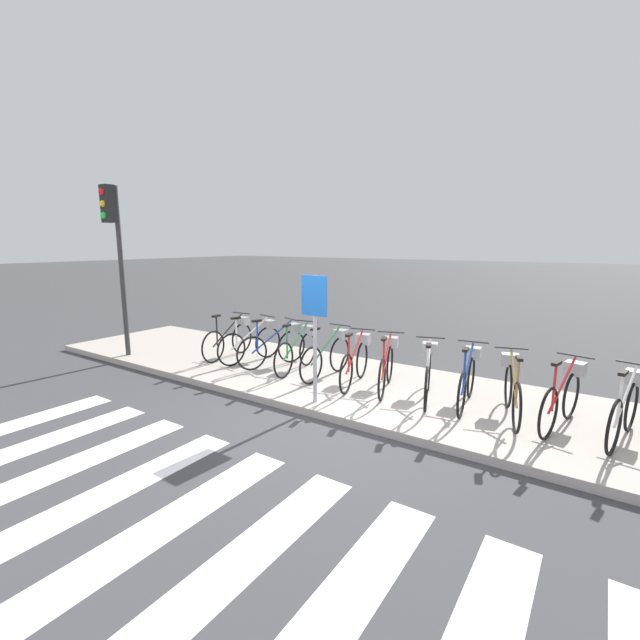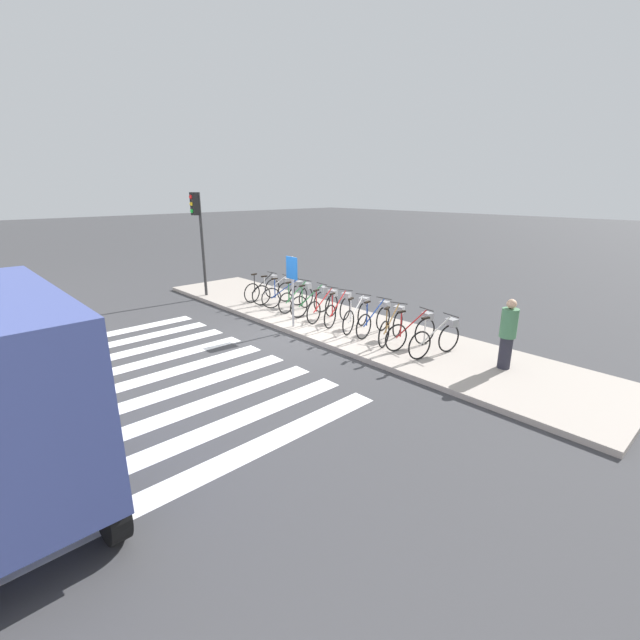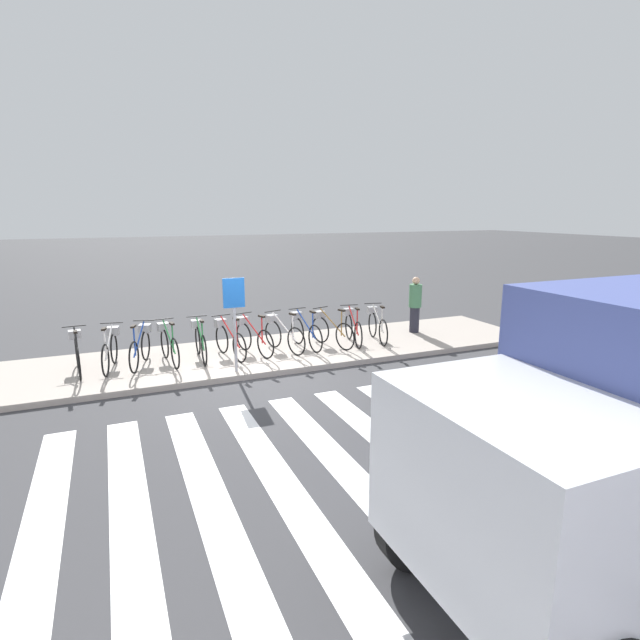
# 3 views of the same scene
# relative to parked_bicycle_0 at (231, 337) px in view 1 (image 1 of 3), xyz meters

# --- Properties ---
(ground_plane) EXTENTS (120.00, 120.00, 0.00)m
(ground_plane) POSITION_rel_parked_bicycle_0_xyz_m (3.43, -1.50, -0.55)
(ground_plane) COLOR #38383A
(sidewalk) EXTENTS (14.99, 3.00, 0.12)m
(sidewalk) POSITION_rel_parked_bicycle_0_xyz_m (3.43, 0.00, -0.49)
(sidewalk) COLOR #9E9389
(sidewalk) RESTS_ON ground_plane
(parked_bicycle_0) EXTENTS (0.46, 1.58, 0.98)m
(parked_bicycle_0) POSITION_rel_parked_bicycle_0_xyz_m (0.00, 0.00, 0.00)
(parked_bicycle_0) COLOR black
(parked_bicycle_0) RESTS_ON sidewalk
(parked_bicycle_1) EXTENTS (0.48, 1.56, 0.98)m
(parked_bicycle_1) POSITION_rel_parked_bicycle_0_xyz_m (0.63, 0.03, 0.00)
(parked_bicycle_1) COLOR black
(parked_bicycle_1) RESTS_ON sidewalk
(parked_bicycle_2) EXTENTS (0.63, 1.52, 0.98)m
(parked_bicycle_2) POSITION_rel_parked_bicycle_0_xyz_m (1.24, 0.03, 0.00)
(parked_bicycle_2) COLOR black
(parked_bicycle_2) RESTS_ON sidewalk
(parked_bicycle_3) EXTENTS (0.46, 1.58, 0.98)m
(parked_bicycle_3) POSITION_rel_parked_bicycle_0_xyz_m (1.80, 0.00, 0.00)
(parked_bicycle_3) COLOR black
(parked_bicycle_3) RESTS_ON sidewalk
(parked_bicycle_4) EXTENTS (0.46, 1.59, 0.98)m
(parked_bicycle_4) POSITION_rel_parked_bicycle_0_xyz_m (2.49, 0.01, 0.00)
(parked_bicycle_4) COLOR black
(parked_bicycle_4) RESTS_ON sidewalk
(parked_bicycle_5) EXTENTS (0.51, 1.56, 0.98)m
(parked_bicycle_5) POSITION_rel_parked_bicycle_0_xyz_m (3.11, -0.09, 0.00)
(parked_bicycle_5) COLOR black
(parked_bicycle_5) RESTS_ON sidewalk
(parked_bicycle_6) EXTENTS (0.61, 1.53, 0.98)m
(parked_bicycle_6) POSITION_rel_parked_bicycle_0_xyz_m (3.67, -0.04, 0.00)
(parked_bicycle_6) COLOR black
(parked_bicycle_6) RESTS_ON sidewalk
(parked_bicycle_7) EXTENTS (0.61, 1.52, 0.98)m
(parked_bicycle_7) POSITION_rel_parked_bicycle_0_xyz_m (4.39, -0.08, 0.00)
(parked_bicycle_7) COLOR black
(parked_bicycle_7) RESTS_ON sidewalk
(parked_bicycle_8) EXTENTS (0.46, 1.58, 0.98)m
(parked_bicycle_8) POSITION_rel_parked_bicycle_0_xyz_m (4.99, -0.02, 0.00)
(parked_bicycle_8) COLOR black
(parked_bicycle_8) RESTS_ON sidewalk
(parked_bicycle_9) EXTENTS (0.60, 1.53, 0.98)m
(parked_bicycle_9) POSITION_rel_parked_bicycle_0_xyz_m (5.62, -0.12, 0.00)
(parked_bicycle_9) COLOR black
(parked_bicycle_9) RESTS_ON sidewalk
(parked_bicycle_10) EXTENTS (0.50, 1.56, 0.98)m
(parked_bicycle_10) POSITION_rel_parked_bicycle_0_xyz_m (6.25, -0.10, 0.00)
(parked_bicycle_10) COLOR black
(parked_bicycle_10) RESTS_ON sidewalk
(parked_bicycle_11) EXTENTS (0.51, 1.56, 0.98)m
(parked_bicycle_11) POSITION_rel_parked_bicycle_0_xyz_m (6.93, -0.13, 0.00)
(parked_bicycle_11) COLOR black
(parked_bicycle_11) RESTS_ON sidewalk
(traffic_light) EXTENTS (0.24, 0.40, 3.58)m
(traffic_light) POSITION_rel_parked_bicycle_0_xyz_m (-2.00, -1.26, 2.14)
(traffic_light) COLOR #2D2D2D
(traffic_light) RESTS_ON sidewalk
(sign_post) EXTENTS (0.44, 0.07, 1.95)m
(sign_post) POSITION_rel_parked_bicycle_0_xyz_m (3.01, -1.21, 0.90)
(sign_post) COLOR #99999E
(sign_post) RESTS_ON sidewalk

